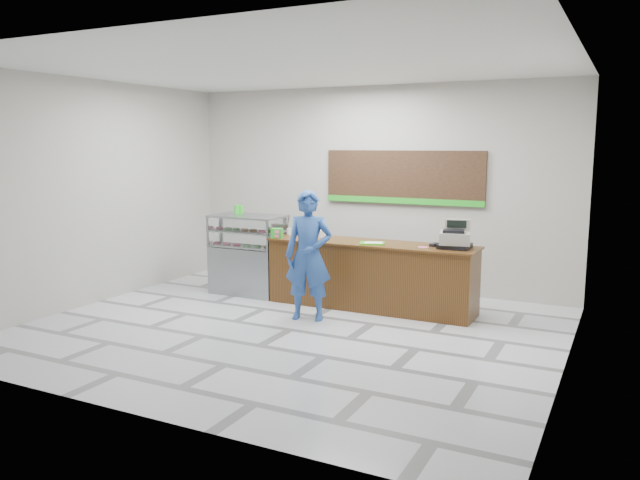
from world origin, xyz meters
The scene contains 16 objects.
floor centered at (0.00, 0.00, 0.00)m, with size 7.00×7.00×0.00m, color silver.
back_wall centered at (0.00, 3.00, 1.75)m, with size 7.00×7.00×0.00m, color #B1ACA3.
ceiling centered at (0.00, 0.00, 3.50)m, with size 7.00×7.00×0.00m, color silver.
sales_counter centered at (0.55, 1.55, 0.52)m, with size 3.26×0.76×1.03m.
display_case centered at (-1.67, 1.55, 0.68)m, with size 1.22×0.72×1.33m.
menu_board centered at (0.55, 2.96, 1.93)m, with size 2.80×0.06×0.90m.
cash_register centered at (1.83, 1.60, 1.18)m, with size 0.51×0.53×0.40m.
card_terminal centered at (1.53, 1.62, 1.05)m, with size 0.09×0.17×0.04m, color black.
serving_tray centered at (0.62, 1.42, 1.04)m, with size 0.43×0.37×0.02m.
napkin_box centered at (-0.39, 1.70, 1.09)m, with size 0.13×0.13×0.11m, color white.
straw_cup centered at (-0.95, 1.68, 1.08)m, with size 0.07×0.07×0.11m, color silver.
promo_box centered at (-0.95, 1.28, 1.11)m, with size 0.17×0.12×0.15m, color green.
donut_decal centered at (1.40, 1.46, 1.03)m, with size 0.15×0.15×0.00m, color #F5628D.
green_cup_left centered at (-1.96, 1.78, 1.39)m, with size 0.08×0.08×0.13m, color green.
green_cup_right centered at (-1.99, 1.69, 1.40)m, with size 0.10×0.10×0.15m, color green.
customer centered at (-0.02, 0.60, 0.93)m, with size 0.68×0.45×1.87m, color #294F9B.
Camera 1 is at (4.06, -7.15, 2.51)m, focal length 35.00 mm.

